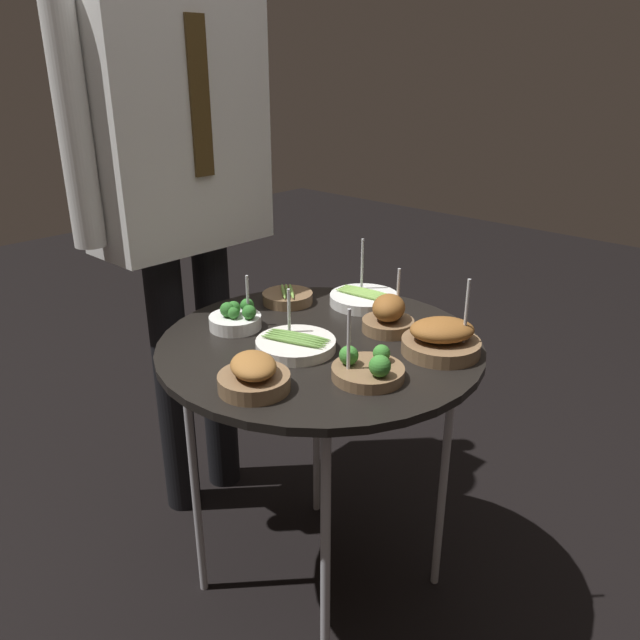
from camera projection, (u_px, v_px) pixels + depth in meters
The scene contains 11 objects.
ground_plane at pixel (320, 584), 1.64m from camera, with size 8.00×8.00×0.00m, color black.
serving_cart at pixel (320, 360), 1.39m from camera, with size 0.72×0.72×0.70m.
bowl_broccoli_back_left at pixel (236, 318), 1.43m from camera, with size 0.12×0.12×0.12m.
bowl_broccoli_center at pixel (368, 369), 1.20m from camera, with size 0.14×0.14×0.15m.
bowl_asparagus_front_left at pixel (364, 299), 1.58m from camera, with size 0.18×0.18×0.16m.
bowl_asparagus_front_center at pixel (296, 344), 1.33m from camera, with size 0.17×0.17×0.12m.
bowl_roast_mid_right at pixel (388, 316), 1.41m from camera, with size 0.12×0.12×0.14m.
bowl_roast_near_rim at pixel (441, 339), 1.31m from camera, with size 0.17×0.17×0.17m.
bowl_roast_front_right at pixel (254, 376), 1.16m from camera, with size 0.14×0.14×0.07m.
bowl_asparagus_far_rim at pixel (288, 297), 1.59m from camera, with size 0.13×0.13×0.04m.
waiter_figure at pixel (177, 158), 1.61m from camera, with size 0.61×0.23×1.65m.
Camera 1 is at (-0.92, -0.85, 1.27)m, focal length 35.00 mm.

